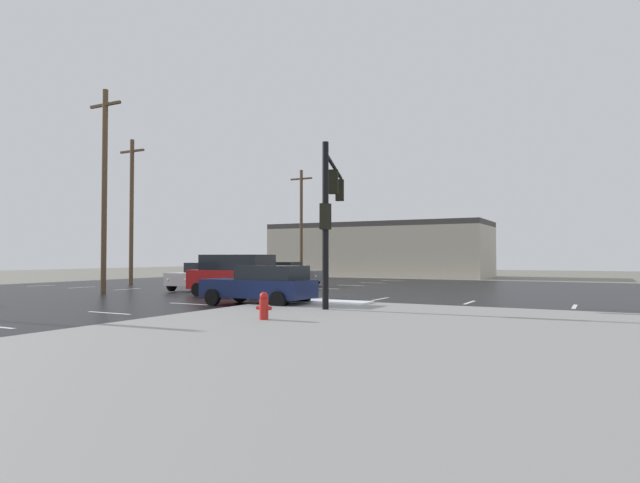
# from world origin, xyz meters

# --- Properties ---
(ground_plane) EXTENTS (120.00, 120.00, 0.00)m
(ground_plane) POSITION_xyz_m (0.00, 0.00, 0.00)
(ground_plane) COLOR slate
(road_asphalt) EXTENTS (44.00, 44.00, 0.02)m
(road_asphalt) POSITION_xyz_m (0.00, 0.00, 0.01)
(road_asphalt) COLOR black
(road_asphalt) RESTS_ON ground_plane
(sidewalk_corner) EXTENTS (18.00, 18.00, 0.14)m
(sidewalk_corner) POSITION_xyz_m (12.00, -12.00, 0.07)
(sidewalk_corner) COLOR gray
(sidewalk_corner) RESTS_ON ground_plane
(snow_strip_curbside) EXTENTS (4.00, 1.60, 0.06)m
(snow_strip_curbside) POSITION_xyz_m (5.00, -4.00, 0.17)
(snow_strip_curbside) COLOR white
(snow_strip_curbside) RESTS_ON sidewalk_corner
(lane_markings) EXTENTS (36.15, 36.15, 0.01)m
(lane_markings) POSITION_xyz_m (1.20, -1.38, 0.02)
(lane_markings) COLOR silver
(lane_markings) RESTS_ON road_asphalt
(traffic_signal_mast) EXTENTS (2.27, 5.76, 5.79)m
(traffic_signal_mast) POSITION_xyz_m (5.94, -4.89, 4.06)
(traffic_signal_mast) COLOR black
(traffic_signal_mast) RESTS_ON sidewalk_corner
(fire_hydrant) EXTENTS (0.48, 0.26, 0.79)m
(fire_hydrant) POSITION_xyz_m (6.32, -9.97, 0.54)
(fire_hydrant) COLOR red
(fire_hydrant) RESTS_ON sidewalk_corner
(strip_building_background) EXTENTS (21.62, 8.00, 5.32)m
(strip_building_background) POSITION_xyz_m (-5.08, 27.86, 2.66)
(strip_building_background) COLOR #BCB29E
(strip_building_background) RESTS_ON ground_plane
(sedan_white) EXTENTS (2.33, 4.65, 1.58)m
(sedan_white) POSITION_xyz_m (-5.73, 1.70, 0.85)
(sedan_white) COLOR white
(sedan_white) RESTS_ON road_asphalt
(sedan_navy) EXTENTS (4.55, 2.05, 1.58)m
(sedan_navy) POSITION_xyz_m (3.04, -5.23, 0.85)
(sedan_navy) COLOR #141E47
(sedan_navy) RESTS_ON road_asphalt
(suv_red) EXTENTS (4.85, 2.18, 2.03)m
(suv_red) POSITION_xyz_m (-0.90, -1.51, 1.09)
(suv_red) COLOR #B21919
(suv_red) RESTS_ON road_asphalt
(sedan_grey) EXTENTS (4.62, 2.25, 1.58)m
(sedan_grey) POSITION_xyz_m (-3.71, 7.75, 0.85)
(sedan_grey) COLOR slate
(sedan_grey) RESTS_ON road_asphalt
(utility_pole_mid) EXTENTS (2.20, 0.28, 10.77)m
(utility_pole_mid) POSITION_xyz_m (-8.13, -3.37, 5.61)
(utility_pole_mid) COLOR brown
(utility_pole_mid) RESTS_ON ground_plane
(utility_pole_far) EXTENTS (2.20, 0.28, 10.07)m
(utility_pole_far) POSITION_xyz_m (-13.80, 3.74, 5.25)
(utility_pole_far) COLOR brown
(utility_pole_far) RESTS_ON ground_plane
(utility_pole_distant) EXTENTS (2.20, 0.28, 9.85)m
(utility_pole_distant) POSITION_xyz_m (-9.22, 19.37, 5.14)
(utility_pole_distant) COLOR brown
(utility_pole_distant) RESTS_ON ground_plane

